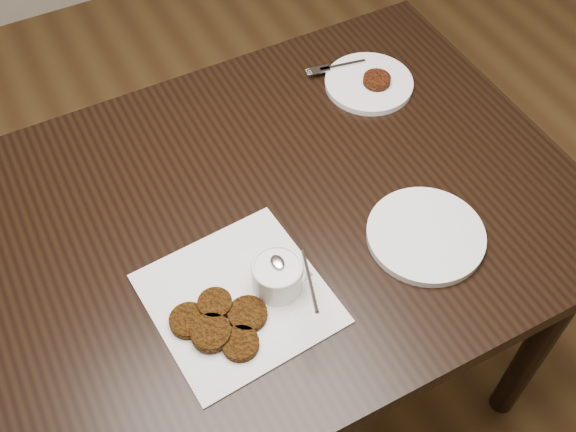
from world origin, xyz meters
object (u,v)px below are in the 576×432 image
Objects in this scene: table at (246,323)px; sauce_ramekin at (277,265)px; plate_empty at (426,235)px; plate_with_patty at (369,81)px; napkin at (238,298)px.

sauce_ramekin is at bearing -87.58° from table.
plate_empty is at bearing -6.57° from sauce_ramekin.
sauce_ramekin is 0.54m from plate_with_patty.
table is 0.47m from sauce_ramekin.
table is 6.16× the size of plate_empty.
napkin is 1.32× the size of plate_empty.
napkin is 2.32× the size of sauce_ramekin.
plate_with_patty is at bearing 36.46° from napkin.
napkin is 1.48× the size of plate_with_patty.
plate_with_patty is 0.89× the size of plate_empty.
sauce_ramekin is 0.64× the size of plate_with_patty.
sauce_ramekin is at bearing -6.70° from napkin.
napkin is 0.09m from sauce_ramekin.
plate_with_patty is at bearing 26.29° from table.
napkin reaches higher than table.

